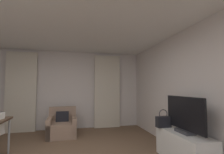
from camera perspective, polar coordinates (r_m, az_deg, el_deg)
wall_window at (r=5.72m, az=-15.62°, el=-4.34°), size 5.12×0.06×2.60m
wall_right at (r=3.53m, az=27.39°, el=-4.50°), size 0.06×6.12×2.60m
ceiling at (r=2.97m, az=-17.81°, el=21.47°), size 5.12×6.12×0.06m
curtain_left_panel at (r=5.81m, az=-29.40°, el=-4.48°), size 0.90×0.06×2.50m
curtain_right_panel at (r=5.70m, az=-1.69°, el=-4.99°), size 0.90×0.06×2.50m
armchair at (r=5.04m, az=-17.17°, el=-16.27°), size 0.80×0.85×0.79m
tv_console at (r=3.48m, az=23.95°, el=-21.79°), size 0.47×1.18×0.55m
tv_flatscreen at (r=3.31m, az=24.14°, el=-12.35°), size 0.20×1.00×0.66m
handbag_primary at (r=3.66m, az=17.63°, el=-14.64°), size 0.30×0.14×0.37m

